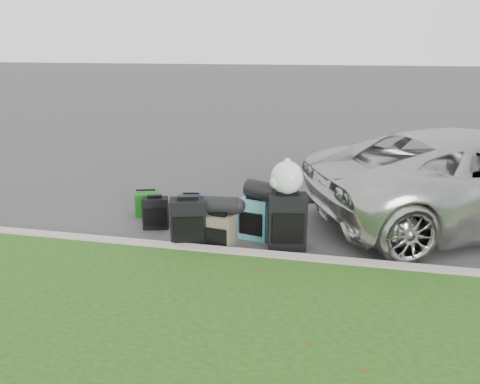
% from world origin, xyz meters
% --- Properties ---
extents(ground, '(120.00, 120.00, 0.00)m').
position_xyz_m(ground, '(0.00, 0.00, 0.00)').
color(ground, '#383535').
rests_on(ground, ground).
extents(curb, '(120.00, 0.18, 0.15)m').
position_xyz_m(curb, '(0.00, -1.00, 0.07)').
color(curb, '#9E937F').
rests_on(curb, ground).
extents(suitcase_small_black, '(0.42, 0.30, 0.48)m').
position_xyz_m(suitcase_small_black, '(-1.34, -0.13, 0.24)').
color(suitcase_small_black, black).
rests_on(suitcase_small_black, ground).
extents(suitcase_large_black_left, '(0.55, 0.42, 0.70)m').
position_xyz_m(suitcase_large_black_left, '(-0.61, -0.73, 0.35)').
color(suitcase_large_black_left, black).
rests_on(suitcase_large_black_left, ground).
extents(suitcase_olive, '(0.39, 0.27, 0.49)m').
position_xyz_m(suitcase_olive, '(-0.19, -0.72, 0.25)').
color(suitcase_olive, '#484130').
rests_on(suitcase_olive, ground).
extents(suitcase_teal, '(0.46, 0.33, 0.59)m').
position_xyz_m(suitcase_teal, '(0.20, -0.21, 0.30)').
color(suitcase_teal, teal).
rests_on(suitcase_teal, ground).
extents(suitcase_large_black_right, '(0.56, 0.39, 0.76)m').
position_xyz_m(suitcase_large_black_right, '(0.69, -0.44, 0.38)').
color(suitcase_large_black_right, black).
rests_on(suitcase_large_black_right, ground).
extents(tote_green, '(0.40, 0.36, 0.38)m').
position_xyz_m(tote_green, '(-1.70, 0.38, 0.19)').
color(tote_green, '#186A17').
rests_on(tote_green, ground).
extents(tote_navy, '(0.33, 0.28, 0.31)m').
position_xyz_m(tote_navy, '(-1.00, 0.58, 0.16)').
color(tote_navy, navy).
rests_on(tote_navy, ground).
extents(duffel_left, '(0.47, 0.28, 0.24)m').
position_xyz_m(duffel_left, '(-0.19, -0.62, 0.61)').
color(duffel_left, black).
rests_on(duffel_left, suitcase_olive).
extents(duffel_right, '(0.54, 0.44, 0.26)m').
position_xyz_m(duffel_right, '(0.30, -0.21, 0.72)').
color(duffel_right, black).
rests_on(duffel_right, suitcase_teal).
extents(trash_bag, '(0.43, 0.43, 0.43)m').
position_xyz_m(trash_bag, '(0.66, -0.39, 0.98)').
color(trash_bag, silver).
rests_on(trash_bag, suitcase_large_black_right).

